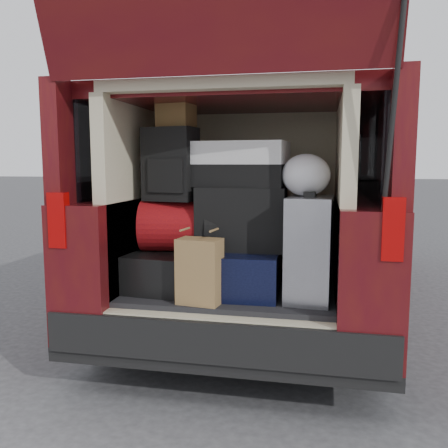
{
  "coord_description": "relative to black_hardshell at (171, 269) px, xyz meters",
  "views": [
    {
      "loc": [
        0.53,
        -2.64,
        1.33
      ],
      "look_at": [
        -0.06,
        0.2,
        0.95
      ],
      "focal_mm": 38.0,
      "sensor_mm": 36.0,
      "label": 1
    }
  ],
  "objects": [
    {
      "name": "backpack",
      "position": [
        0.01,
        -0.0,
        0.65
      ],
      "size": [
        0.34,
        0.24,
        0.44
      ],
      "primitive_type": "cube",
      "rotation": [
        0.0,
        0.0,
        -0.18
      ],
      "color": "black",
      "rests_on": "red_duffel"
    },
    {
      "name": "silver_roller",
      "position": [
        0.86,
        -0.1,
        0.18
      ],
      "size": [
        0.27,
        0.41,
        0.59
      ],
      "primitive_type": "cube",
      "rotation": [
        0.0,
        0.0,
        -0.06
      ],
      "color": "white",
      "rests_on": "load_floor"
    },
    {
      "name": "kraft_bag",
      "position": [
        0.27,
        -0.31,
        0.07
      ],
      "size": [
        0.25,
        0.18,
        0.36
      ],
      "primitive_type": "cube",
      "rotation": [
        0.0,
        0.0,
        -0.14
      ],
      "color": "olive",
      "rests_on": "load_floor"
    },
    {
      "name": "red_duffel",
      "position": [
        0.06,
        0.02,
        0.27
      ],
      "size": [
        0.52,
        0.38,
        0.32
      ],
      "primitive_type": "cube",
      "rotation": [
        0.0,
        0.0,
        0.13
      ],
      "color": "#980E0D",
      "rests_on": "black_hardshell"
    },
    {
      "name": "black_soft_case",
      "position": [
        0.45,
        0.03,
        0.33
      ],
      "size": [
        0.53,
        0.32,
        0.38
      ],
      "primitive_type": "cube",
      "rotation": [
        0.0,
        0.0,
        0.01
      ],
      "color": "black",
      "rests_on": "navy_hardshell"
    },
    {
      "name": "twotone_duffel",
      "position": [
        0.41,
        0.06,
        0.65
      ],
      "size": [
        0.63,
        0.37,
        0.27
      ],
      "primitive_type": "cube",
      "rotation": [
        0.0,
        0.0,
        -0.1
      ],
      "color": "white",
      "rests_on": "black_soft_case"
    },
    {
      "name": "grocery_sack_lower",
      "position": [
        0.03,
        0.04,
        0.97
      ],
      "size": [
        0.23,
        0.2,
        0.19
      ],
      "primitive_type": "cube",
      "rotation": [
        0.0,
        0.0,
        -0.16
      ],
      "color": "brown",
      "rests_on": "backpack"
    },
    {
      "name": "load_floor",
      "position": [
        0.39,
        0.13,
        -0.39
      ],
      "size": [
        1.24,
        1.05,
        0.55
      ],
      "primitive_type": "cube",
      "color": "black",
      "rests_on": "ground"
    },
    {
      "name": "black_hardshell",
      "position": [
        0.0,
        0.0,
        0.0
      ],
      "size": [
        0.48,
        0.61,
        0.23
      ],
      "primitive_type": "cube",
      "rotation": [
        0.0,
        0.0,
        -0.1
      ],
      "color": "black",
      "rests_on": "load_floor"
    },
    {
      "name": "ground",
      "position": [
        0.39,
        -0.15,
        -0.66
      ],
      "size": [
        80.0,
        80.0,
        0.0
      ],
      "primitive_type": "plane",
      "color": "#333335",
      "rests_on": "ground"
    },
    {
      "name": "plastic_bag_right",
      "position": [
        0.83,
        -0.06,
        0.59
      ],
      "size": [
        0.28,
        0.26,
        0.24
      ],
      "primitive_type": "ellipsoid",
      "rotation": [
        0.0,
        0.0,
        -0.01
      ],
      "color": "white",
      "rests_on": "silver_roller"
    },
    {
      "name": "minivan",
      "position": [
        0.39,
        1.71,
        0.25
      ],
      "size": [
        1.9,
        5.35,
        2.77
      ],
      "color": "black",
      "rests_on": "ground"
    },
    {
      "name": "navy_hardshell",
      "position": [
        0.44,
        -0.0,
        0.01
      ],
      "size": [
        0.49,
        0.6,
        0.26
      ],
      "primitive_type": "cube",
      "rotation": [
        0.0,
        0.0,
        0.03
      ],
      "color": "black",
      "rests_on": "load_floor"
    }
  ]
}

